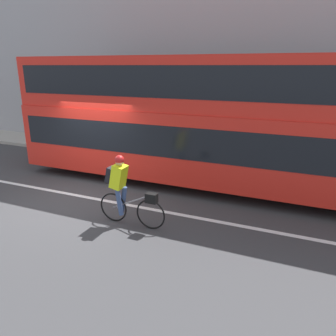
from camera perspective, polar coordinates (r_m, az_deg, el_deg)
name	(u,v)px	position (r m, az deg, el deg)	size (l,w,h in m)	color
ground_plane	(77,196)	(9.70, -15.51, -4.67)	(80.00, 80.00, 0.00)	#38383A
road_center_line	(78,195)	(9.71, -15.48, -4.63)	(50.00, 0.14, 0.01)	silver
sidewalk_curb	(152,154)	(13.54, -2.84, 2.53)	(60.00, 2.00, 0.14)	#A8A399
building_facade	(163,34)	(14.17, -0.93, 22.26)	(60.00, 0.30, 9.48)	#9E9EA3
bus	(209,117)	(9.71, 7.12, 8.87)	(11.94, 2.51, 3.81)	black
cyclist_on_bike	(124,188)	(7.51, -7.66, -3.47)	(1.68, 0.32, 1.65)	black
street_sign_post	(166,120)	(12.85, -0.39, 8.40)	(0.36, 0.09, 2.49)	#59595B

